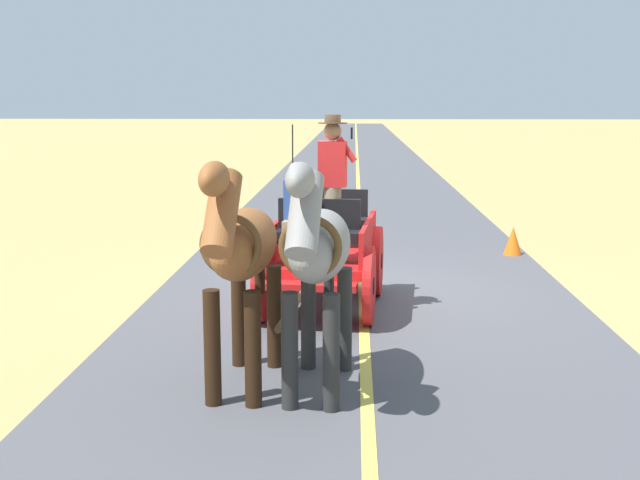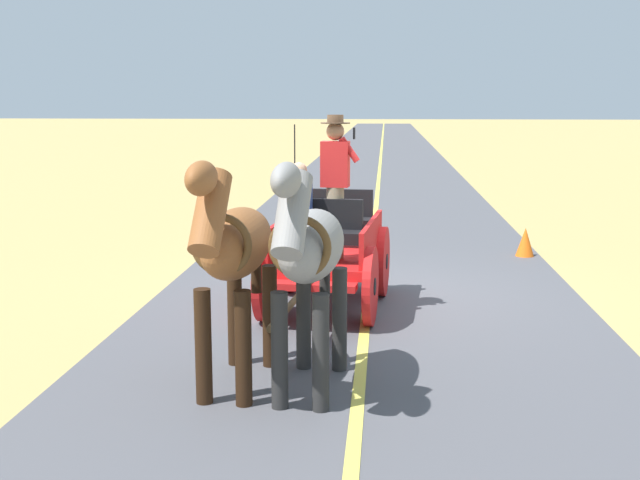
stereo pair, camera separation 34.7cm
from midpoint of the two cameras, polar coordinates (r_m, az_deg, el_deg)
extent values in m
plane|color=tan|center=(11.32, 4.27, -3.87)|extent=(200.00, 200.00, 0.00)
cube|color=#4C4C51|center=(11.32, 4.27, -3.85)|extent=(5.85, 160.00, 0.01)
cube|color=#DBCC4C|center=(11.32, 4.27, -3.82)|extent=(0.12, 160.00, 0.00)
cube|color=red|center=(10.50, 1.47, -1.25)|extent=(1.40, 2.30, 0.12)
cube|color=red|center=(10.38, 4.59, 0.17)|extent=(0.26, 2.09, 0.44)
cube|color=red|center=(10.55, -1.58, 0.35)|extent=(0.26, 2.09, 0.44)
cube|color=red|center=(9.34, 0.35, -3.27)|extent=(1.10, 0.34, 0.08)
cube|color=red|center=(11.70, 2.34, -0.99)|extent=(0.74, 0.27, 0.06)
cube|color=black|center=(9.84, 0.96, 0.25)|extent=(1.05, 0.45, 0.14)
cube|color=black|center=(9.98, 1.12, 1.67)|extent=(1.02, 0.18, 0.44)
cube|color=black|center=(10.92, 1.87, 1.21)|extent=(1.05, 0.45, 0.14)
cube|color=black|center=(11.06, 2.01, 2.47)|extent=(1.02, 0.18, 0.44)
cylinder|color=red|center=(9.71, 4.59, -3.28)|extent=(0.19, 0.97, 0.96)
cylinder|color=black|center=(9.71, 4.59, -3.28)|extent=(0.14, 0.22, 0.21)
cylinder|color=red|center=(9.91, -2.92, -2.99)|extent=(0.19, 0.97, 0.96)
cylinder|color=black|center=(9.91, -2.92, -2.99)|extent=(0.14, 0.22, 0.21)
cylinder|color=red|center=(11.21, 5.34, -1.51)|extent=(0.19, 0.97, 0.96)
cylinder|color=black|center=(11.21, 5.34, -1.51)|extent=(0.14, 0.22, 0.21)
cylinder|color=red|center=(11.39, -1.19, -1.29)|extent=(0.19, 0.97, 0.96)
cylinder|color=black|center=(11.39, -1.19, -1.29)|extent=(0.14, 0.22, 0.21)
cylinder|color=brown|center=(8.39, -0.77, -4.44)|extent=(0.26, 2.00, 0.07)
cylinder|color=black|center=(9.80, -0.77, 4.34)|extent=(0.02, 0.02, 1.30)
cylinder|color=#998466|center=(10.07, 2.05, 1.22)|extent=(0.22, 0.22, 0.90)
cube|color=red|center=(9.98, 2.08, 5.36)|extent=(0.36, 0.25, 0.56)
sphere|color=#9E7051|center=(9.96, 2.09, 7.65)|extent=(0.22, 0.22, 0.22)
cylinder|color=#473323|center=(9.96, 2.09, 8.23)|extent=(0.36, 0.36, 0.01)
cylinder|color=#473323|center=(9.96, 2.10, 8.52)|extent=(0.20, 0.20, 0.10)
cylinder|color=red|center=(9.91, 3.09, 6.36)|extent=(0.27, 0.10, 0.32)
cube|color=black|center=(9.87, 3.43, 7.51)|extent=(0.03, 0.07, 0.14)
cube|color=#998466|center=(9.74, -0.60, 0.99)|extent=(0.31, 0.34, 0.14)
cube|color=#2D4C99|center=(9.82, -0.48, 2.89)|extent=(0.32, 0.23, 0.48)
sphere|color=tan|center=(9.78, -0.48, 4.92)|extent=(0.20, 0.20, 0.20)
ellipsoid|color=gray|center=(7.40, 0.73, -0.36)|extent=(0.70, 1.61, 0.64)
cylinder|color=#272726|center=(7.05, 1.47, -7.96)|extent=(0.15, 0.15, 1.05)
cylinder|color=#272726|center=(7.11, -1.46, -7.81)|extent=(0.15, 0.15, 1.05)
cylinder|color=#272726|center=(8.09, 2.61, -5.62)|extent=(0.15, 0.15, 1.05)
cylinder|color=#272726|center=(8.14, 0.06, -5.51)|extent=(0.15, 0.15, 1.05)
cylinder|color=gray|center=(6.52, -0.45, 1.80)|extent=(0.32, 0.67, 0.73)
ellipsoid|color=gray|center=(6.27, -0.82, 4.26)|extent=(0.27, 0.56, 0.28)
cube|color=#272726|center=(6.53, -0.42, 2.13)|extent=(0.11, 0.51, 0.56)
cylinder|color=#272726|center=(8.18, 1.55, -1.54)|extent=(0.11, 0.11, 0.70)
torus|color=brown|center=(6.86, 0.00, -0.51)|extent=(0.55, 0.12, 0.55)
ellipsoid|color=brown|center=(7.54, -4.54, -0.20)|extent=(0.67, 1.60, 0.64)
cylinder|color=black|center=(7.19, -4.04, -7.64)|extent=(0.15, 0.15, 1.05)
cylinder|color=black|center=(7.27, -6.86, -7.48)|extent=(0.15, 0.15, 1.05)
cylinder|color=black|center=(8.21, -2.34, -5.39)|extent=(0.15, 0.15, 1.05)
cylinder|color=black|center=(8.29, -4.82, -5.27)|extent=(0.15, 0.15, 1.05)
cylinder|color=brown|center=(6.67, -6.26, 1.93)|extent=(0.31, 0.67, 0.73)
ellipsoid|color=brown|center=(6.43, -6.82, 4.33)|extent=(0.26, 0.55, 0.28)
cube|color=black|center=(6.69, -6.22, 2.26)|extent=(0.10, 0.51, 0.56)
cylinder|color=black|center=(8.31, -3.34, -1.36)|extent=(0.11, 0.11, 0.70)
torus|color=brown|center=(7.01, -5.58, -0.33)|extent=(0.55, 0.11, 0.55)
cone|color=orange|center=(14.47, 14.91, -0.14)|extent=(0.32, 0.32, 0.50)
camera|label=1|loc=(0.17, -88.93, 0.19)|focal=45.46mm
camera|label=2|loc=(0.17, 91.07, -0.19)|focal=45.46mm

